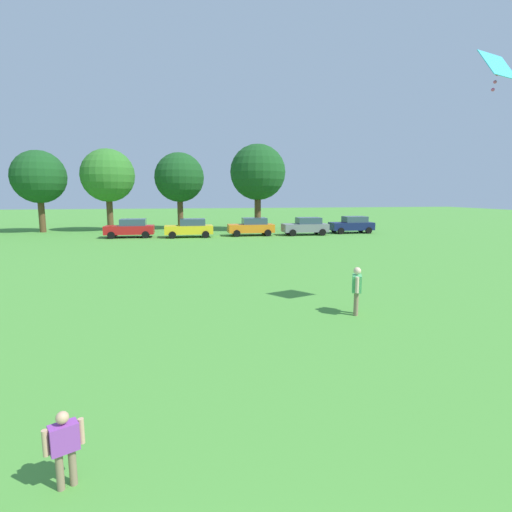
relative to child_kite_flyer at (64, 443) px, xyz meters
name	(u,v)px	position (x,y,z in m)	size (l,w,h in m)	color
ground_plane	(186,246)	(1.92, 25.35, -0.65)	(160.00, 160.00, 0.00)	#4C9338
child_kite_flyer	(64,443)	(0.00, 0.00, 0.00)	(0.47, 0.34, 1.10)	#8C7259
adult_bystander	(357,287)	(7.17, 6.66, 0.29)	(0.47, 0.70, 1.58)	#8C7259
kite	(498,67)	(10.89, 5.72, 6.97)	(1.41, 0.99, 1.15)	#3FBFE5
parked_car_red_0	(130,228)	(-2.97, 32.37, 0.20)	(4.30, 2.02, 1.68)	red
parked_car_yellow_1	(190,228)	(2.31, 31.61, 0.20)	(4.30, 2.02, 1.68)	yellow
parked_car_orange_2	(252,227)	(8.11, 32.02, 0.20)	(4.30, 2.02, 1.68)	orange
parked_car_gray_3	(306,226)	(13.32, 31.62, 0.20)	(4.30, 2.02, 1.68)	slate
parked_car_navy_4	(352,225)	(18.50, 32.64, 0.20)	(4.30, 2.02, 1.68)	#141E4C
tree_left	(39,177)	(-12.50, 39.28, 4.94)	(5.31, 5.31, 8.28)	brown
tree_center	(108,176)	(-5.85, 39.46, 5.14)	(5.51, 5.51, 8.58)	brown
tree_right	(179,178)	(1.49, 40.42, 5.03)	(5.40, 5.40, 8.42)	brown
tree_far_right	(258,173)	(9.64, 37.05, 5.49)	(5.84, 5.84, 9.10)	brown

